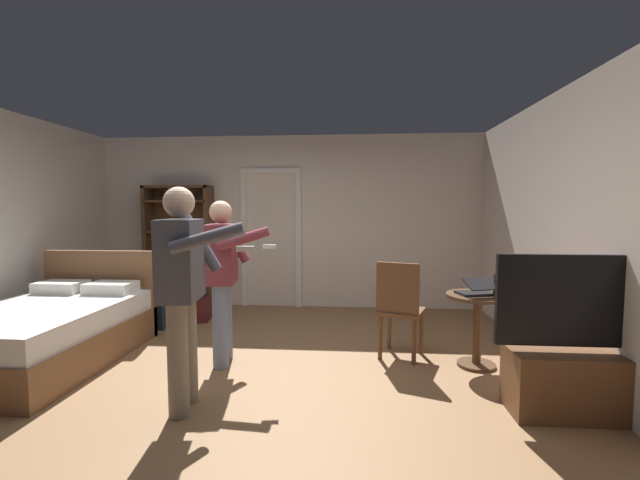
{
  "coord_description": "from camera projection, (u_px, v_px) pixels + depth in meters",
  "views": [
    {
      "loc": [
        0.99,
        -3.58,
        1.52
      ],
      "look_at": [
        0.69,
        0.23,
        1.23
      ],
      "focal_mm": 23.18,
      "sensor_mm": 36.0,
      "label": 1
    }
  ],
  "objects": [
    {
      "name": "bed",
      "position": [
        48.0,
        331.0,
        4.09
      ],
      "size": [
        1.35,
        1.97,
        1.02
      ],
      "color": "brown",
      "rests_on": "ground_plane"
    },
    {
      "name": "bookshelf",
      "position": [
        180.0,
        242.0,
        6.34
      ],
      "size": [
        1.02,
        0.32,
        1.86
      ],
      "color": "#4C331E",
      "rests_on": "ground_plane"
    },
    {
      "name": "person_striped_shirt",
      "position": [
        223.0,
        270.0,
        4.0
      ],
      "size": [
        0.73,
        0.61,
        1.59
      ],
      "color": "slate",
      "rests_on": "ground_plane"
    },
    {
      "name": "doorway_frame",
      "position": [
        271.0,
        228.0,
        6.36
      ],
      "size": [
        0.93,
        0.08,
        2.13
      ],
      "color": "white",
      "rests_on": "ground_plane"
    },
    {
      "name": "person_blue_shirt",
      "position": [
        183.0,
        283.0,
        3.06
      ],
      "size": [
        0.76,
        0.58,
        1.68
      ],
      "color": "gray",
      "rests_on": "ground_plane"
    },
    {
      "name": "wall_right",
      "position": [
        592.0,
        233.0,
        3.42
      ],
      "size": [
        0.12,
        5.66,
        2.63
      ],
      "primitive_type": "cube",
      "color": "silver",
      "rests_on": "ground_plane"
    },
    {
      "name": "laptop",
      "position": [
        478.0,
        290.0,
        3.89
      ],
      "size": [
        0.39,
        0.4,
        0.17
      ],
      "color": "black",
      "rests_on": "side_table"
    },
    {
      "name": "tv_flatscreen",
      "position": [
        574.0,
        367.0,
        3.02
      ],
      "size": [
        1.15,
        0.4,
        1.19
      ],
      "color": "brown",
      "rests_on": "ground_plane"
    },
    {
      "name": "wall_back",
      "position": [
        289.0,
        222.0,
        6.41
      ],
      "size": [
        6.06,
        0.12,
        2.63
      ],
      "primitive_type": "cube",
      "color": "silver",
      "rests_on": "ground_plane"
    },
    {
      "name": "ground_plane",
      "position": [
        243.0,
        376.0,
        3.75
      ],
      "size": [
        6.4,
        6.4,
        0.0
      ],
      "primitive_type": "plane",
      "color": "olive"
    },
    {
      "name": "side_table",
      "position": [
        478.0,
        318.0,
        3.95
      ],
      "size": [
        0.6,
        0.6,
        0.7
      ],
      "color": "#4C331E",
      "rests_on": "ground_plane"
    },
    {
      "name": "bottle_on_table",
      "position": [
        497.0,
        285.0,
        3.83
      ],
      "size": [
        0.06,
        0.06,
        0.26
      ],
      "color": "#3D2F23",
      "rests_on": "side_table"
    },
    {
      "name": "suitcase_dark",
      "position": [
        189.0,
        309.0,
        5.58
      ],
      "size": [
        0.59,
        0.38,
        0.31
      ],
      "primitive_type": "cube",
      "rotation": [
        0.0,
        0.0,
        0.13
      ],
      "color": "#4C1919",
      "rests_on": "ground_plane"
    },
    {
      "name": "suitcase_small",
      "position": [
        154.0,
        311.0,
        5.32
      ],
      "size": [
        0.51,
        0.38,
        0.4
      ],
      "primitive_type": "cube",
      "rotation": [
        0.0,
        0.0,
        -0.15
      ],
      "color": "#1E2D38",
      "rests_on": "ground_plane"
    },
    {
      "name": "wooden_chair",
      "position": [
        400.0,
        306.0,
        4.13
      ],
      "size": [
        0.54,
        0.54,
        0.99
      ],
      "color": "brown",
      "rests_on": "ground_plane"
    }
  ]
}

